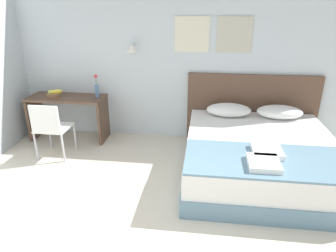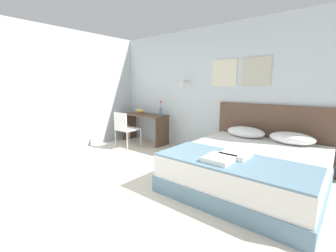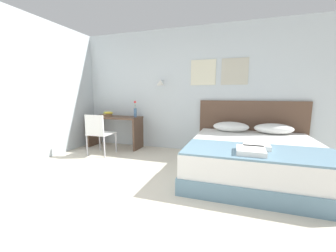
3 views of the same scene
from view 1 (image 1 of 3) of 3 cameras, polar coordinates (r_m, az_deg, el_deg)
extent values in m
cube|color=silver|center=(4.86, 0.25, 12.74)|extent=(5.71, 0.06, 2.65)
cube|color=beige|center=(4.74, 4.59, 17.01)|extent=(0.52, 0.02, 0.52)
cube|color=#B7B29E|center=(4.75, 12.52, 16.59)|extent=(0.52, 0.02, 0.52)
cylinder|color=#B2B2B7|center=(4.82, -6.66, 15.22)|extent=(0.02, 0.16, 0.02)
cone|color=white|center=(4.74, -6.90, 14.48)|extent=(0.17, 0.17, 0.12)
cube|color=#66899E|center=(4.21, 16.78, -7.44)|extent=(1.93, 2.09, 0.22)
cube|color=white|center=(4.09, 17.18, -4.23)|extent=(1.89, 2.05, 0.31)
cube|color=brown|center=(5.01, 15.56, 3.16)|extent=(2.05, 0.06, 1.12)
ellipsoid|color=white|center=(4.69, 11.50, 3.03)|extent=(0.67, 0.39, 0.19)
ellipsoid|color=white|center=(4.81, 20.49, 2.53)|extent=(0.67, 0.39, 0.19)
cube|color=#66899E|center=(3.49, 19.00, -6.22)|extent=(1.87, 0.84, 0.02)
cube|color=white|center=(3.59, 18.32, -4.52)|extent=(0.33, 0.35, 0.06)
cube|color=white|center=(3.32, 17.76, -6.73)|extent=(0.33, 0.36, 0.06)
cube|color=brown|center=(5.15, -18.83, 5.12)|extent=(1.24, 0.51, 0.03)
cube|color=brown|center=(5.55, -23.94, 1.55)|extent=(0.04, 0.47, 0.70)
cube|color=brown|center=(5.04, -12.19, 1.06)|extent=(0.04, 0.47, 0.70)
cube|color=white|center=(4.72, -20.88, -0.28)|extent=(0.45, 0.45, 0.02)
cube|color=white|center=(4.47, -22.45, 1.16)|extent=(0.42, 0.03, 0.40)
cylinder|color=#B7B7BC|center=(5.06, -21.57, -1.61)|extent=(0.03, 0.03, 0.43)
cylinder|color=#B7B7BC|center=(4.88, -17.28, -1.90)|extent=(0.03, 0.03, 0.43)
cylinder|color=#B7B7BC|center=(4.74, -23.85, -3.61)|extent=(0.03, 0.03, 0.43)
cylinder|color=#B7B7BC|center=(4.54, -19.34, -4.01)|extent=(0.03, 0.03, 0.43)
cylinder|color=brown|center=(5.23, -20.93, 5.59)|extent=(0.23, 0.23, 0.05)
ellipsoid|color=yellow|center=(5.20, -20.53, 6.14)|extent=(0.21, 0.14, 0.07)
sphere|color=#B2C156|center=(5.23, -21.49, 6.04)|extent=(0.08, 0.08, 0.08)
cylinder|color=#4C7099|center=(4.95, -13.37, 6.48)|extent=(0.07, 0.07, 0.20)
cylinder|color=#3D7538|center=(4.91, -13.55, 8.39)|extent=(0.01, 0.01, 0.14)
sphere|color=#DB3838|center=(4.90, -13.62, 9.19)|extent=(0.06, 0.06, 0.06)
camera|label=2|loc=(2.00, 76.43, -15.41)|focal=24.00mm
camera|label=3|loc=(1.02, 42.89, -45.51)|focal=22.00mm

